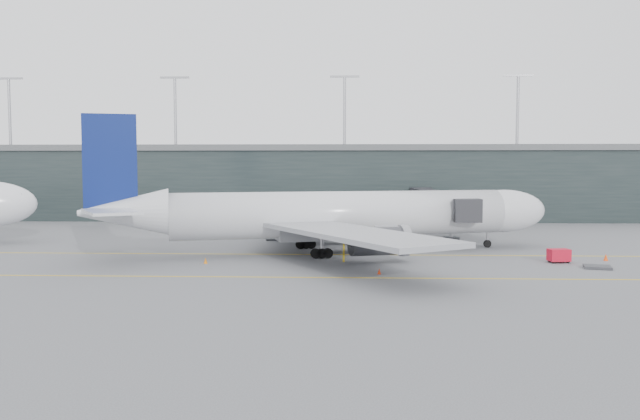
{
  "coord_description": "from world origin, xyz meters",
  "views": [
    {
      "loc": [
        5.11,
        -80.55,
        10.9
      ],
      "look_at": [
        2.05,
        -4.0,
        5.54
      ],
      "focal_mm": 35.0,
      "sensor_mm": 36.0,
      "label": 1
    }
  ],
  "objects": [
    {
      "name": "gse_cart",
      "position": [
        29.4,
        -9.45,
        0.87
      ],
      "size": [
        2.46,
        1.75,
        1.56
      ],
      "rotation": [
        0.0,
        0.0,
        0.13
      ],
      "color": "red",
      "rests_on": "ground"
    },
    {
      "name": "uld_b",
      "position": [
        -1.46,
        11.88,
        1.02
      ],
      "size": [
        2.29,
        1.9,
        1.94
      ],
      "rotation": [
        0.0,
        0.0,
        0.09
      ],
      "color": "#3B3C41",
      "rests_on": "ground"
    },
    {
      "name": "ground",
      "position": [
        0.0,
        0.0,
        0.0
      ],
      "size": [
        320.0,
        320.0,
        0.0
      ],
      "primitive_type": "plane",
      "color": "#535358",
      "rests_on": "ground"
    },
    {
      "name": "terminal",
      "position": [
        -0.0,
        58.0,
        7.62
      ],
      "size": [
        240.0,
        36.0,
        29.0
      ],
      "color": "black",
      "rests_on": "ground"
    },
    {
      "name": "taxiline_a",
      "position": [
        0.0,
        -4.0,
        0.01
      ],
      "size": [
        160.0,
        0.25,
        0.02
      ],
      "primitive_type": "cube",
      "color": "gold",
      "rests_on": "ground"
    },
    {
      "name": "main_aircraft",
      "position": [
        4.32,
        -2.04,
        4.76
      ],
      "size": [
        59.44,
        54.65,
        16.95
      ],
      "rotation": [
        0.0,
        0.0,
        0.28
      ],
      "color": "silver",
      "rests_on": "ground"
    },
    {
      "name": "cone_tail",
      "position": [
        -10.52,
        -11.69,
        0.34
      ],
      "size": [
        0.43,
        0.43,
        0.68
      ],
      "primitive_type": "cone",
      "color": "orange",
      "rests_on": "ground"
    },
    {
      "name": "cone_nose",
      "position": [
        35.36,
        -7.7,
        0.4
      ],
      "size": [
        0.51,
        0.51,
        0.8
      ],
      "primitive_type": "cone",
      "color": "#F9450D",
      "rests_on": "ground"
    },
    {
      "name": "uld_c",
      "position": [
        0.93,
        10.89,
        1.0
      ],
      "size": [
        2.31,
        1.95,
        1.9
      ],
      "rotation": [
        0.0,
        0.0,
        -0.14
      ],
      "color": "#3B3C41",
      "rests_on": "ground"
    },
    {
      "name": "uld_a",
      "position": [
        -5.56,
        10.52,
        0.93
      ],
      "size": [
        2.13,
        1.79,
        1.77
      ],
      "rotation": [
        0.0,
        0.0,
        0.13
      ],
      "color": "#3B3C41",
      "rests_on": "ground"
    },
    {
      "name": "cone_wing_stbd",
      "position": [
        8.61,
        -17.9,
        0.31
      ],
      "size": [
        0.38,
        0.38,
        0.61
      ],
      "primitive_type": "cone",
      "color": "red",
      "rests_on": "ground"
    },
    {
      "name": "jet_bridge",
      "position": [
        20.31,
        24.39,
        5.15
      ],
      "size": [
        4.72,
        45.18,
        6.88
      ],
      "rotation": [
        0.0,
        0.0,
        0.02
      ],
      "color": "#26272B",
      "rests_on": "ground"
    },
    {
      "name": "taxiline_b",
      "position": [
        0.0,
        -20.0,
        0.01
      ],
      "size": [
        160.0,
        0.25,
        0.02
      ],
      "primitive_type": "cube",
      "color": "gold",
      "rests_on": "ground"
    },
    {
      "name": "cone_wing_port",
      "position": [
        10.32,
        9.98,
        0.36
      ],
      "size": [
        0.46,
        0.46,
        0.72
      ],
      "primitive_type": "cone",
      "color": "#CF6E0B",
      "rests_on": "ground"
    },
    {
      "name": "baggage_dolly",
      "position": [
        32.18,
        -13.32,
        0.16
      ],
      "size": [
        3.21,
        2.82,
        0.27
      ],
      "primitive_type": "cube",
      "rotation": [
        0.0,
        0.0,
        -0.26
      ],
      "color": "#343539",
      "rests_on": "ground"
    },
    {
      "name": "taxiline_lead_main",
      "position": [
        5.0,
        20.0,
        0.01
      ],
      "size": [
        0.25,
        60.0,
        0.02
      ],
      "primitive_type": "cube",
      "color": "gold",
      "rests_on": "ground"
    }
  ]
}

